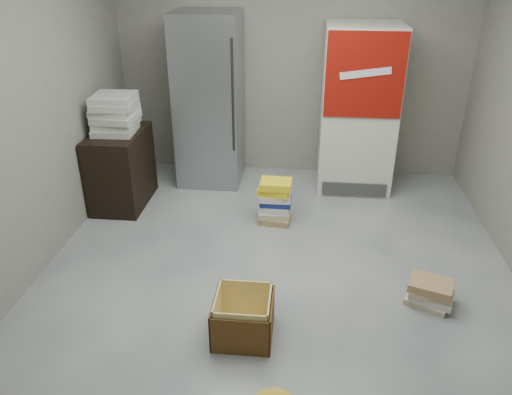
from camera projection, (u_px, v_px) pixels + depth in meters
The scene contains 9 objects.
ground at pixel (275, 291), 4.03m from camera, with size 5.00×5.00×0.00m, color #B2B2AD.
room_shell at pixel (279, 66), 3.23m from camera, with size 4.04×5.04×2.82m.
steel_fridge at pixel (209, 101), 5.58m from camera, with size 0.70×0.72×1.90m.
coke_cooler at pixel (358, 109), 5.45m from camera, with size 0.80×0.73×1.80m.
wood_shelf at pixel (121, 168), 5.26m from camera, with size 0.50×0.80×0.80m, color black.
supply_box_stack at pixel (115, 114), 4.99m from camera, with size 0.44×0.44×0.39m.
phonebook_stack_main at pixel (275, 201), 4.97m from camera, with size 0.34×0.30×0.45m.
phonebook_stack_side at pixel (430, 293), 3.85m from camera, with size 0.41×0.36×0.21m.
cardboard_box at pixel (243, 319), 3.52m from camera, with size 0.42×0.42×0.34m.
Camera 1 is at (0.19, -3.26, 2.49)m, focal length 35.00 mm.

